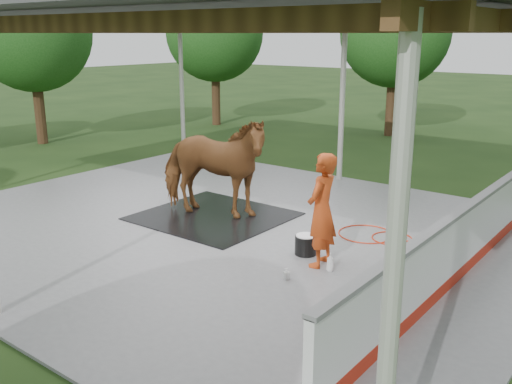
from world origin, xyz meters
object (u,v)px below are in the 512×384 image
Objects in this scene: handler at (322,210)px; wash_bucket at (306,244)px; dasher_board at (452,252)px; horse at (212,167)px.

handler reaches higher than wash_bucket.
handler is 5.00× the size of wash_bucket.
horse reaches higher than dasher_board.
wash_bucket is (-2.42, -0.27, -0.36)m from dasher_board.
horse is 1.32× the size of handler.
horse is 6.58× the size of wash_bucket.
dasher_board is at bearing 98.94° from handler.
dasher_board is 21.16× the size of wash_bucket.
horse is 3.24m from handler.
horse is at bearing -111.02° from handler.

